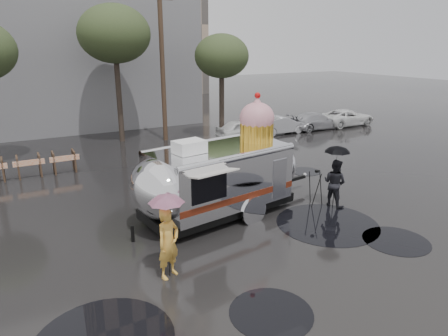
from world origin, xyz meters
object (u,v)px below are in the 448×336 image
person_left (168,243)px  person_right (335,183)px  airstream_trailer (221,174)px  tripod (316,185)px

person_left → person_right: (7.12, 1.57, -0.05)m
airstream_trailer → person_right: size_ratio=4.38×
airstream_trailer → person_right: (4.06, -1.29, -0.60)m
person_left → tripod: person_left is taller
person_left → person_right: 7.29m
person_left → tripod: bearing=-8.3°
airstream_trailer → tripod: airstream_trailer is taller
person_right → tripod: (-0.56, 0.37, -0.10)m
person_right → airstream_trailer: bearing=55.0°
airstream_trailer → person_left: size_ratio=4.16×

